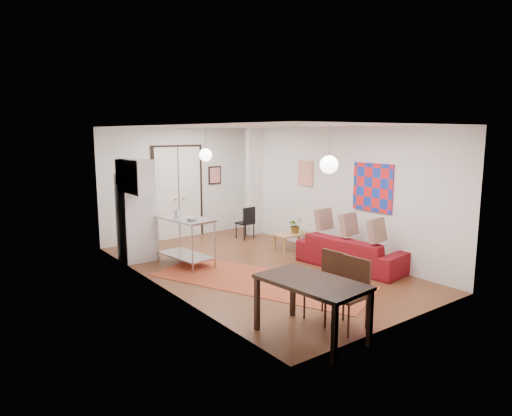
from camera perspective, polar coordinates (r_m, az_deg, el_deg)
floor at (r=9.56m, az=0.07°, el=-7.45°), size 7.00×7.00×0.00m
ceiling at (r=9.14m, az=0.07°, el=10.21°), size 4.20×7.00×0.02m
wall_back at (r=12.20m, az=-9.83°, el=3.06°), size 4.20×0.02×2.90m
wall_front at (r=6.81m, az=18.00°, el=-2.28°), size 4.20×0.02×2.90m
wall_left at (r=8.17m, az=-11.81°, el=-0.11°), size 0.02×7.00×2.90m
wall_right at (r=10.62m, az=9.19°, el=2.14°), size 0.02×7.00×2.90m
double_doors at (r=12.19m, az=-9.70°, el=1.88°), size 1.44×0.06×2.50m
stub_partition at (r=12.37m, az=-0.14°, el=3.29°), size 0.50×0.10×2.90m
wall_cabinet at (r=9.55m, az=-14.74°, el=3.86°), size 0.35×1.00×0.70m
painting_popart at (r=9.75m, az=14.39°, el=2.51°), size 0.05×1.00×1.00m
painting_abstract at (r=11.13m, az=6.19°, el=4.36°), size 0.05×0.50×0.60m
poster_back at (r=12.72m, az=-5.16°, el=4.10°), size 0.40×0.03×0.50m
print_left at (r=9.96m, az=-16.64°, el=4.28°), size 0.03×0.44×0.54m
pendant_back at (r=10.83m, az=-6.32°, el=6.60°), size 0.30×0.30×0.80m
pendant_front at (r=7.65m, az=9.10°, el=5.37°), size 0.30×0.30×0.80m
kilim_rug at (r=8.71m, az=0.56°, el=-9.11°), size 3.12×4.44×0.01m
sofa at (r=9.70m, az=11.81°, el=-5.38°), size 1.19×2.37×0.66m
coffee_table at (r=10.97m, az=4.53°, el=-3.44°), size 0.88×0.50×0.39m
potted_plant at (r=10.99m, az=4.94°, el=-2.14°), size 0.34×0.30×0.38m
kitchen_counter at (r=9.74m, az=-8.80°, el=-3.19°), size 0.83×1.39×1.01m
bowl at (r=9.41m, az=-8.00°, el=-1.33°), size 0.29×0.29×0.06m
soap_bottle at (r=9.85m, az=-9.81°, el=-0.44°), size 0.12×0.11×0.21m
fridge at (r=10.27m, az=-14.78°, el=-1.09°), size 0.69×0.69×1.91m
dining_table at (r=6.27m, az=6.97°, el=-9.74°), size 0.98×1.55×0.82m
dining_chair_near at (r=7.02m, az=7.96°, el=-8.85°), size 0.53×0.71×1.01m
dining_chair_far at (r=6.73m, az=10.60°, el=-9.72°), size 0.53×0.71×1.01m
black_side_chair at (r=12.06m, az=-1.62°, el=-1.45°), size 0.42×0.42×0.86m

